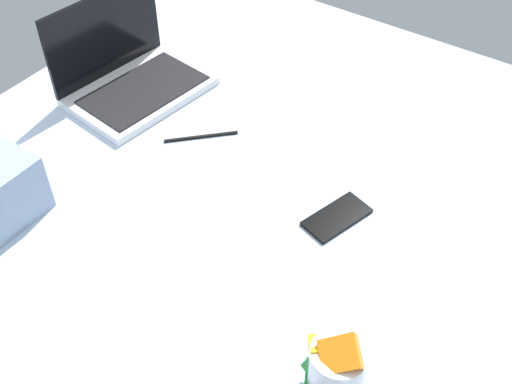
# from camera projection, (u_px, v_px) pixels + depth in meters

# --- Properties ---
(bed_mattress) EXTENTS (1.80, 1.40, 0.18)m
(bed_mattress) POSITION_uv_depth(u_px,v_px,m) (215.00, 255.00, 1.35)
(bed_mattress) COLOR silver
(bed_mattress) RESTS_ON ground
(laptop) EXTENTS (0.36, 0.27, 0.23)m
(laptop) POSITION_uv_depth(u_px,v_px,m) (130.00, 75.00, 1.58)
(laptop) COLOR silver
(laptop) RESTS_ON bed_mattress
(snack_cup) EXTENTS (0.09, 0.10, 0.14)m
(snack_cup) POSITION_uv_depth(u_px,v_px,m) (334.00, 369.00, 0.99)
(snack_cup) COLOR silver
(snack_cup) RESTS_ON bed_mattress
(cell_phone) EXTENTS (0.15, 0.10, 0.01)m
(cell_phone) POSITION_uv_depth(u_px,v_px,m) (337.00, 217.00, 1.29)
(cell_phone) COLOR black
(cell_phone) RESTS_ON bed_mattress
(charger_cable) EXTENTS (0.13, 0.12, 0.01)m
(charger_cable) POSITION_uv_depth(u_px,v_px,m) (201.00, 137.00, 1.47)
(charger_cable) COLOR black
(charger_cable) RESTS_ON bed_mattress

